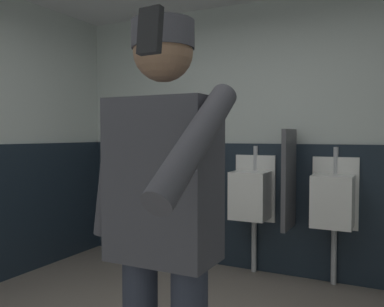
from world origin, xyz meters
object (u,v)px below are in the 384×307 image
(cell_phone, at_px, (150,31))
(urinal_middle, at_px, (333,200))
(person, at_px, (163,214))
(urinal_left, at_px, (251,194))

(cell_phone, bearing_deg, urinal_middle, 93.98)
(urinal_middle, distance_m, person, 2.44)
(urinal_left, height_order, urinal_middle, same)
(urinal_left, distance_m, urinal_middle, 0.75)
(person, bearing_deg, urinal_middle, 83.01)
(person, height_order, cell_phone, person)
(person, relative_size, cell_phone, 16.12)
(urinal_left, bearing_deg, person, -79.29)
(urinal_left, relative_size, person, 0.70)
(urinal_left, relative_size, cell_phone, 11.27)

